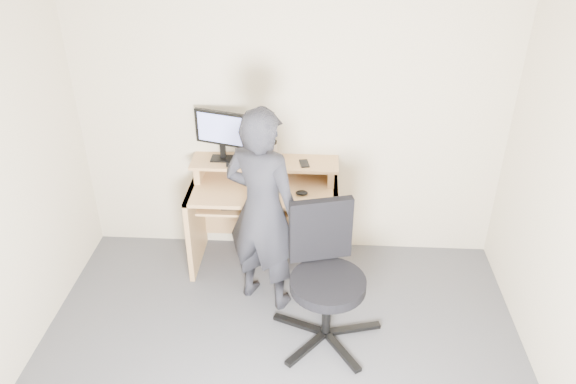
# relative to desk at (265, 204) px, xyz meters

# --- Properties ---
(back_wall) EXTENTS (3.50, 0.02, 2.50)m
(back_wall) POSITION_rel_desk_xyz_m (0.20, 0.22, 0.70)
(back_wall) COLOR beige
(back_wall) RESTS_ON ground
(ceiling) EXTENTS (3.50, 3.50, 0.02)m
(ceiling) POSITION_rel_desk_xyz_m (0.20, -1.53, 1.95)
(ceiling) COLOR white
(ceiling) RESTS_ON back_wall
(desk) EXTENTS (1.20, 0.60, 0.91)m
(desk) POSITION_rel_desk_xyz_m (0.00, 0.00, 0.00)
(desk) COLOR tan
(desk) RESTS_ON ground
(monitor) EXTENTS (0.43, 0.16, 0.42)m
(monitor) POSITION_rel_desk_xyz_m (-0.34, 0.08, 0.61)
(monitor) COLOR black
(monitor) RESTS_ON desk
(external_drive) EXTENTS (0.10, 0.14, 0.20)m
(external_drive) POSITION_rel_desk_xyz_m (-0.02, 0.08, 0.46)
(external_drive) COLOR black
(external_drive) RESTS_ON desk
(travel_mug) EXTENTS (0.08, 0.08, 0.16)m
(travel_mug) POSITION_rel_desk_xyz_m (0.06, 0.08, 0.44)
(travel_mug) COLOR silver
(travel_mug) RESTS_ON desk
(smartphone) EXTENTS (0.09, 0.14, 0.01)m
(smartphone) POSITION_rel_desk_xyz_m (0.32, 0.04, 0.37)
(smartphone) COLOR black
(smartphone) RESTS_ON desk
(charger) EXTENTS (0.05, 0.04, 0.03)m
(charger) POSITION_rel_desk_xyz_m (-0.28, -0.03, 0.38)
(charger) COLOR black
(charger) RESTS_ON desk
(headphones) EXTENTS (0.17, 0.17, 0.06)m
(headphones) POSITION_rel_desk_xyz_m (-0.12, 0.12, 0.37)
(headphones) COLOR silver
(headphones) RESTS_ON desk
(keyboard) EXTENTS (0.48, 0.23, 0.03)m
(keyboard) POSITION_rel_desk_xyz_m (-0.10, -0.17, 0.12)
(keyboard) COLOR black
(keyboard) RESTS_ON desk
(mouse) EXTENTS (0.11, 0.09, 0.04)m
(mouse) POSITION_rel_desk_xyz_m (0.31, -0.18, 0.22)
(mouse) COLOR black
(mouse) RESTS_ON desk
(office_chair) EXTENTS (0.80, 0.78, 1.01)m
(office_chair) POSITION_rel_desk_xyz_m (0.50, -0.87, 0.00)
(office_chair) COLOR black
(office_chair) RESTS_ON ground
(person) EXTENTS (0.70, 0.59, 1.63)m
(person) POSITION_rel_desk_xyz_m (0.04, -0.53, 0.27)
(person) COLOR black
(person) RESTS_ON ground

